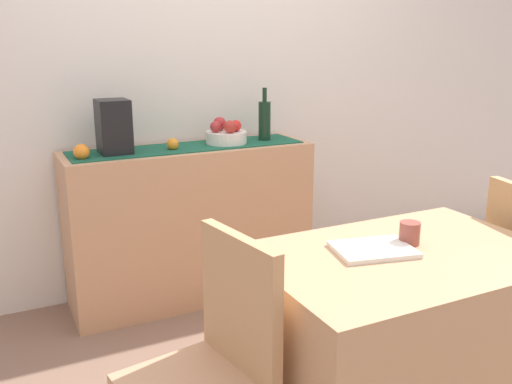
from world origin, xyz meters
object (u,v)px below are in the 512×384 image
object	(u,v)px
wine_bottle	(265,120)
open_book	(373,249)
sideboard_console	(191,224)
fruit_bowl	(226,137)
dining_table	(399,344)
coffee_maker	(114,127)
coffee_cup	(410,233)

from	to	relation	value
wine_bottle	open_book	bearing A→B (deg)	-101.43
sideboard_console	fruit_bowl	distance (m)	0.54
dining_table	coffee_maker	bearing A→B (deg)	115.35
wine_bottle	fruit_bowl	bearing A→B (deg)	180.00
wine_bottle	coffee_cup	bearing A→B (deg)	-94.68
wine_bottle	open_book	xyz separation A→B (m)	(-0.29, -1.41, -0.27)
coffee_maker	open_book	xyz separation A→B (m)	(0.60, -1.41, -0.29)
open_book	fruit_bowl	bearing A→B (deg)	100.83
open_book	wine_bottle	bearing A→B (deg)	90.97
wine_bottle	open_book	size ratio (longest dim) A/B	1.12
dining_table	coffee_cup	bearing A→B (deg)	41.96
coffee_maker	sideboard_console	bearing A→B (deg)	0.00
sideboard_console	open_book	distance (m)	1.46
fruit_bowl	dining_table	size ratio (longest dim) A/B	0.21
sideboard_console	wine_bottle	xyz separation A→B (m)	(0.48, 0.00, 0.57)
coffee_maker	coffee_cup	xyz separation A→B (m)	(0.77, -1.41, -0.26)
fruit_bowl	open_book	world-z (taller)	fruit_bowl
coffee_maker	open_book	bearing A→B (deg)	-67.04
fruit_bowl	coffee_cup	distance (m)	1.42
fruit_bowl	open_book	size ratio (longest dim) A/B	0.84
fruit_bowl	coffee_cup	size ratio (longest dim) A/B	2.72
coffee_cup	fruit_bowl	bearing A→B (deg)	95.35
sideboard_console	open_book	world-z (taller)	sideboard_console
open_book	dining_table	bearing A→B (deg)	-18.57
coffee_maker	fruit_bowl	bearing A→B (deg)	0.00
dining_table	sideboard_console	bearing A→B (deg)	101.14
open_book	coffee_cup	bearing A→B (deg)	13.98
sideboard_console	fruit_bowl	bearing A→B (deg)	0.00
wine_bottle	coffee_cup	size ratio (longest dim) A/B	3.64
fruit_bowl	dining_table	bearing A→B (deg)	-87.65
sideboard_console	dining_table	world-z (taller)	sideboard_console
sideboard_console	dining_table	size ratio (longest dim) A/B	1.28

